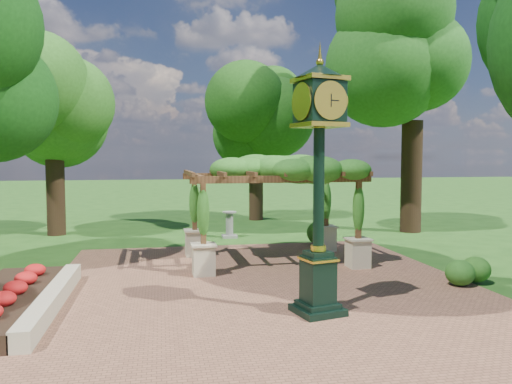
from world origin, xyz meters
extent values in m
plane|color=#1E4714|center=(0.00, 0.00, 0.00)|extent=(120.00, 120.00, 0.00)
cube|color=brown|center=(0.00, 1.00, 0.02)|extent=(10.00, 12.00, 0.04)
cube|color=#C6B793|center=(-4.60, 0.50, 0.20)|extent=(0.35, 5.00, 0.40)
cube|color=red|center=(-5.50, 0.50, 0.18)|extent=(1.50, 5.00, 0.36)
cube|color=black|center=(0.59, -0.88, 0.10)|extent=(1.04, 1.04, 0.13)
cube|color=black|center=(0.59, -0.88, 0.69)|extent=(0.65, 0.65, 0.97)
cube|color=gold|center=(0.59, -0.88, 1.12)|extent=(0.73, 0.73, 0.04)
cylinder|color=black|center=(0.59, -0.88, 2.52)|extent=(0.26, 0.26, 2.48)
cube|color=black|center=(0.59, -0.88, 4.14)|extent=(0.91, 0.91, 0.75)
cylinder|color=white|center=(0.68, -1.26, 4.14)|extent=(0.64, 0.18, 0.65)
cone|color=black|center=(0.59, -0.88, 4.73)|extent=(1.17, 1.17, 0.27)
sphere|color=gold|center=(0.59, -0.88, 4.89)|extent=(0.15, 0.15, 0.15)
cube|color=beige|center=(-1.34, 2.75, 0.43)|extent=(0.57, 0.57, 0.77)
cube|color=#53341C|center=(-1.34, 2.75, 1.65)|extent=(0.14, 0.14, 1.59)
cube|color=beige|center=(2.95, 2.84, 0.43)|extent=(0.57, 0.57, 0.77)
cube|color=#53341C|center=(2.95, 2.84, 1.65)|extent=(0.14, 0.14, 1.59)
cube|color=beige|center=(-1.39, 5.32, 0.43)|extent=(0.57, 0.57, 0.77)
cube|color=#53341C|center=(-1.39, 5.32, 1.65)|extent=(0.14, 0.14, 1.59)
cube|color=beige|center=(2.89, 5.42, 0.43)|extent=(0.57, 0.57, 0.77)
cube|color=#53341C|center=(2.89, 5.42, 1.65)|extent=(0.14, 0.14, 1.59)
cube|color=#53341C|center=(0.80, 2.80, 2.51)|extent=(4.98, 0.23, 0.19)
cube|color=#53341C|center=(0.75, 5.37, 2.51)|extent=(4.98, 0.23, 0.19)
ellipsoid|color=#285F1B|center=(0.78, 4.08, 2.74)|extent=(5.04, 3.19, 0.86)
cube|color=gray|center=(0.17, 8.83, 0.05)|extent=(0.57, 0.57, 0.10)
cylinder|color=gray|center=(0.17, 8.83, 0.51)|extent=(0.29, 0.29, 0.92)
cylinder|color=gray|center=(0.17, 8.83, 0.99)|extent=(0.53, 0.53, 0.05)
ellipsoid|color=#235418|center=(4.56, 0.50, 0.35)|extent=(0.75, 0.75, 0.62)
ellipsoid|color=#265718|center=(5.15, 0.74, 0.35)|extent=(0.92, 0.92, 0.63)
ellipsoid|color=#275719|center=(3.03, 6.41, 0.47)|extent=(1.23, 1.23, 0.85)
cylinder|color=#311F13|center=(-6.51, 10.79, 1.62)|extent=(0.71, 0.71, 3.24)
ellipsoid|color=#285919|center=(-6.51, 10.79, 5.79)|extent=(3.98, 3.98, 5.11)
cylinder|color=#382516|center=(2.21, 14.04, 1.44)|extent=(0.69, 0.69, 2.88)
ellipsoid|color=#194210|center=(2.21, 14.04, 5.16)|extent=(3.70, 3.70, 4.55)
cylinder|color=#301E12|center=(7.77, 8.93, 2.30)|extent=(0.85, 0.85, 4.59)
ellipsoid|color=#1E5016|center=(7.77, 8.93, 8.22)|extent=(4.89, 4.89, 7.25)
camera|label=1|loc=(-2.41, -10.06, 3.09)|focal=35.00mm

